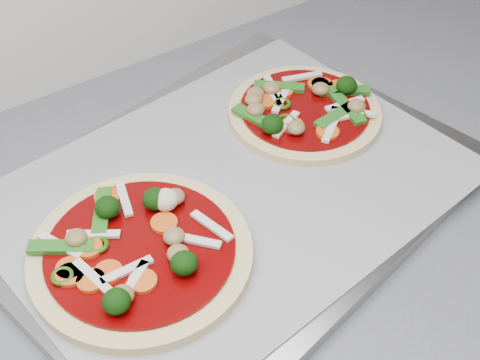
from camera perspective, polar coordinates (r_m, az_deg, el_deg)
baking_tray at (r=0.68m, az=-0.77°, el=-1.09°), size 0.54×0.44×0.02m
parchment at (r=0.67m, az=-0.78°, el=-0.57°), size 0.49×0.38×0.00m
pizza_left at (r=0.61m, az=-8.60°, el=-5.98°), size 0.23×0.23×0.03m
pizza_right at (r=0.75m, az=5.48°, el=6.01°), size 0.17×0.17×0.03m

